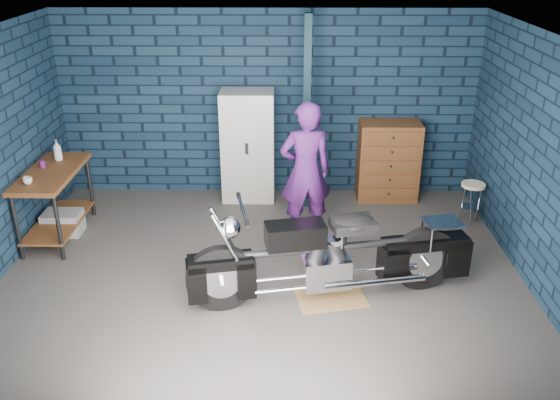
# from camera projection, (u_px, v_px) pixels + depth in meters

# --- Properties ---
(ground) EXTENTS (6.00, 6.00, 0.00)m
(ground) POSITION_uv_depth(u_px,v_px,m) (262.00, 276.00, 6.87)
(ground) COLOR #43413F
(ground) RESTS_ON ground
(room_walls) EXTENTS (6.02, 5.01, 2.71)m
(room_walls) POSITION_uv_depth(u_px,v_px,m) (262.00, 103.00, 6.59)
(room_walls) COLOR #102337
(room_walls) RESTS_ON ground
(support_post) EXTENTS (0.10, 0.10, 2.70)m
(support_post) POSITION_uv_depth(u_px,v_px,m) (307.00, 116.00, 8.08)
(support_post) COLOR #112B37
(support_post) RESTS_ON ground
(workbench) EXTENTS (0.60, 1.40, 0.91)m
(workbench) POSITION_uv_depth(u_px,v_px,m) (56.00, 204.00, 7.60)
(workbench) COLOR brown
(workbench) RESTS_ON ground
(drip_mat) EXTENTS (0.83, 0.69, 0.01)m
(drip_mat) POSITION_uv_depth(u_px,v_px,m) (330.00, 296.00, 6.48)
(drip_mat) COLOR olive
(drip_mat) RESTS_ON ground
(motorcycle) EXTENTS (2.72, 1.21, 1.16)m
(motorcycle) POSITION_uv_depth(u_px,v_px,m) (332.00, 250.00, 6.24)
(motorcycle) COLOR black
(motorcycle) RESTS_ON ground
(person) EXTENTS (0.72, 0.54, 1.80)m
(person) POSITION_uv_depth(u_px,v_px,m) (305.00, 171.00, 7.43)
(person) COLOR #541E73
(person) RESTS_ON ground
(storage_bin) EXTENTS (0.48, 0.34, 0.30)m
(storage_bin) POSITION_uv_depth(u_px,v_px,m) (63.00, 223.00, 7.79)
(storage_bin) COLOR gray
(storage_bin) RESTS_ON ground
(locker) EXTENTS (0.76, 0.54, 1.62)m
(locker) POSITION_uv_depth(u_px,v_px,m) (248.00, 146.00, 8.57)
(locker) COLOR beige
(locker) RESTS_ON ground
(tool_chest) EXTENTS (0.87, 0.48, 1.16)m
(tool_chest) POSITION_uv_depth(u_px,v_px,m) (388.00, 161.00, 8.64)
(tool_chest) COLOR brown
(tool_chest) RESTS_ON ground
(shop_stool) EXTENTS (0.39, 0.39, 0.58)m
(shop_stool) POSITION_uv_depth(u_px,v_px,m) (471.00, 203.00, 8.01)
(shop_stool) COLOR beige
(shop_stool) RESTS_ON ground
(cup_a) EXTENTS (0.13, 0.13, 0.09)m
(cup_a) POSITION_uv_depth(u_px,v_px,m) (28.00, 181.00, 7.01)
(cup_a) COLOR beige
(cup_a) RESTS_ON workbench
(mug_purple) EXTENTS (0.09, 0.09, 0.10)m
(mug_purple) POSITION_uv_depth(u_px,v_px,m) (42.00, 164.00, 7.49)
(mug_purple) COLOR #631A6B
(mug_purple) RESTS_ON workbench
(bottle) EXTENTS (0.14, 0.14, 0.28)m
(bottle) POSITION_uv_depth(u_px,v_px,m) (57.00, 150.00, 7.70)
(bottle) COLOR gray
(bottle) RESTS_ON workbench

